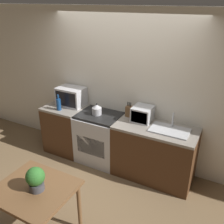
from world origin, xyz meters
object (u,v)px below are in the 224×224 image
(microwave, at_px, (71,96))
(toaster_oven, at_px, (142,114))
(dining_table, at_px, (35,195))
(kettle, at_px, (97,110))
(stove_range, at_px, (100,138))
(bottle, at_px, (59,104))

(microwave, distance_m, toaster_oven, 1.39)
(microwave, bearing_deg, dining_table, -65.63)
(dining_table, bearing_deg, toaster_oven, 74.05)
(kettle, height_order, microwave, microwave)
(microwave, bearing_deg, stove_range, -10.02)
(stove_range, distance_m, microwave, 0.91)
(stove_range, xyz_separation_m, kettle, (-0.04, -0.01, 0.54))
(dining_table, bearing_deg, kettle, 97.37)
(dining_table, bearing_deg, stove_range, 96.17)
(kettle, relative_size, bottle, 0.71)
(toaster_oven, bearing_deg, dining_table, -105.95)
(dining_table, bearing_deg, microwave, 114.37)
(bottle, relative_size, dining_table, 0.33)
(microwave, height_order, dining_table, microwave)
(kettle, bearing_deg, bottle, -167.27)
(toaster_oven, distance_m, dining_table, 1.99)
(stove_range, relative_size, bottle, 3.16)
(kettle, xyz_separation_m, bottle, (-0.69, -0.15, 0.02))
(bottle, xyz_separation_m, toaster_oven, (1.45, 0.30, 0.01))
(kettle, relative_size, dining_table, 0.24)
(kettle, height_order, toaster_oven, toaster_oven)
(toaster_oven, bearing_deg, bottle, -168.39)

